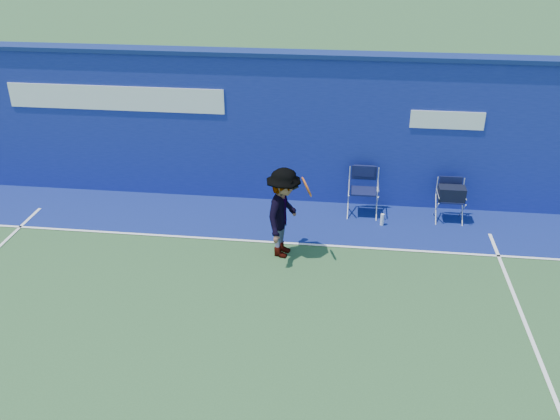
# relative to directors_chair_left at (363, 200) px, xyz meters

# --- Properties ---
(ground) EXTENTS (80.00, 80.00, 0.00)m
(ground) POSITION_rel_directors_chair_left_xyz_m (-2.09, -4.57, -0.32)
(ground) COLOR #2C522C
(ground) RESTS_ON ground
(stadium_wall) EXTENTS (24.00, 0.50, 3.08)m
(stadium_wall) POSITION_rel_directors_chair_left_xyz_m (-2.09, 0.63, 1.23)
(stadium_wall) COLOR navy
(stadium_wall) RESTS_ON ground
(out_of_bounds_strip) EXTENTS (24.00, 1.80, 0.01)m
(out_of_bounds_strip) POSITION_rel_directors_chair_left_xyz_m (-2.09, -0.47, -0.31)
(out_of_bounds_strip) COLOR navy
(out_of_bounds_strip) RESTS_ON ground
(court_lines) EXTENTS (24.00, 12.00, 0.01)m
(court_lines) POSITION_rel_directors_chair_left_xyz_m (-2.09, -3.97, -0.31)
(court_lines) COLOR white
(court_lines) RESTS_ON out_of_bounds_strip
(directors_chair_left) EXTENTS (0.57, 0.53, 0.96)m
(directors_chair_left) POSITION_rel_directors_chair_left_xyz_m (0.00, 0.00, 0.00)
(directors_chair_left) COLOR silver
(directors_chair_left) RESTS_ON ground
(directors_chair_right) EXTENTS (0.51, 0.46, 0.85)m
(directors_chair_right) POSITION_rel_directors_chair_left_xyz_m (1.69, -0.08, 0.04)
(directors_chair_right) COLOR silver
(directors_chair_right) RESTS_ON ground
(water_bottle) EXTENTS (0.07, 0.07, 0.24)m
(water_bottle) POSITION_rel_directors_chair_left_xyz_m (0.39, -0.44, -0.20)
(water_bottle) COLOR white
(water_bottle) RESTS_ON ground
(tennis_player) EXTENTS (0.95, 1.17, 1.65)m
(tennis_player) POSITION_rel_directors_chair_left_xyz_m (-1.40, -1.74, 0.51)
(tennis_player) COLOR #EA4738
(tennis_player) RESTS_ON ground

